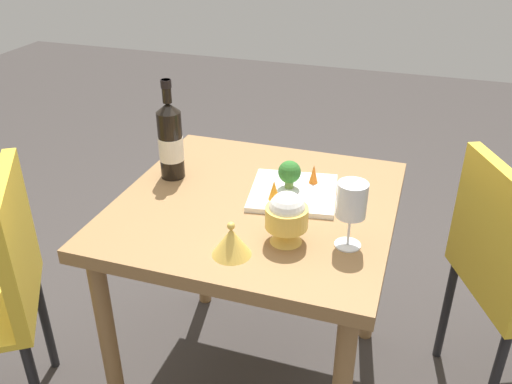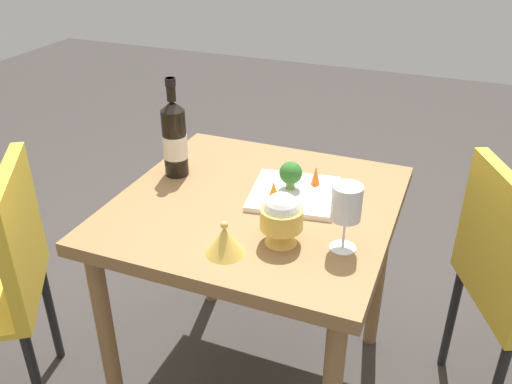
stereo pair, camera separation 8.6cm
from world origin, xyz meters
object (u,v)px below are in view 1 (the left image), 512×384
(wine_bottle, at_px, (171,140))
(broccoli_floret, at_px, (289,173))
(carrot_garnish_left, at_px, (274,189))
(carrot_garnish_right, at_px, (314,174))
(wine_glass, at_px, (352,202))
(rice_bowl_lid, at_px, (231,241))
(serving_plate, at_px, (293,193))
(chair_by_wall, at_px, (508,265))
(rice_bowl, at_px, (287,217))

(wine_bottle, xyz_separation_m, broccoli_floret, (0.01, -0.38, -0.06))
(wine_bottle, distance_m, broccoli_floret, 0.38)
(carrot_garnish_left, relative_size, carrot_garnish_right, 1.01)
(wine_glass, distance_m, carrot_garnish_right, 0.33)
(broccoli_floret, bearing_deg, carrot_garnish_right, -50.15)
(rice_bowl_lid, xyz_separation_m, carrot_garnish_left, (0.28, -0.03, 0.01))
(wine_bottle, relative_size, serving_plate, 1.11)
(wine_glass, distance_m, serving_plate, 0.32)
(chair_by_wall, xyz_separation_m, wine_bottle, (-0.12, 1.04, 0.32))
(chair_by_wall, height_order, rice_bowl, rice_bowl)
(rice_bowl_lid, height_order, serving_plate, rice_bowl_lid)
(chair_by_wall, relative_size, rice_bowl, 6.00)
(rice_bowl_lid, height_order, broccoli_floret, broccoli_floret)
(wine_glass, bearing_deg, broccoli_floret, 43.67)
(wine_glass, bearing_deg, carrot_garnish_right, 28.99)
(rice_bowl, bearing_deg, wine_bottle, 60.80)
(chair_by_wall, bearing_deg, carrot_garnish_left, -99.53)
(wine_glass, height_order, carrot_garnish_right, wine_glass)
(rice_bowl_lid, xyz_separation_m, broccoli_floret, (0.36, -0.05, 0.03))
(broccoli_floret, distance_m, carrot_garnish_left, 0.08)
(rice_bowl_lid, bearing_deg, serving_plate, -11.16)
(serving_plate, relative_size, broccoli_floret, 3.32)
(wine_bottle, xyz_separation_m, carrot_garnish_right, (0.06, -0.44, -0.08))
(wine_bottle, bearing_deg, broccoli_floret, -88.04)
(wine_glass, distance_m, broccoli_floret, 0.32)
(wine_bottle, bearing_deg, rice_bowl_lid, -136.46)
(rice_bowl_lid, height_order, carrot_garnish_left, rice_bowl_lid)
(chair_by_wall, bearing_deg, serving_plate, -104.12)
(serving_plate, distance_m, broccoli_floret, 0.06)
(wine_bottle, bearing_deg, chair_by_wall, -83.42)
(rice_bowl, relative_size, broccoli_floret, 1.65)
(wine_bottle, xyz_separation_m, wine_glass, (-0.21, -0.59, 0.01))
(rice_bowl, height_order, serving_plate, rice_bowl)
(rice_bowl, relative_size, carrot_garnish_left, 2.38)
(carrot_garnish_left, distance_m, carrot_garnish_right, 0.16)
(broccoli_floret, relative_size, carrot_garnish_left, 1.44)
(carrot_garnish_left, xyz_separation_m, carrot_garnish_right, (0.13, -0.08, -0.00))
(chair_by_wall, distance_m, broccoli_floret, 0.72)
(rice_bowl, bearing_deg, wine_glass, -78.63)
(chair_by_wall, xyz_separation_m, wine_glass, (-0.33, 0.44, 0.32))
(serving_plate, distance_m, carrot_garnish_right, 0.09)
(chair_by_wall, distance_m, rice_bowl, 0.75)
(wine_bottle, distance_m, carrot_garnish_right, 0.45)
(wine_glass, relative_size, rice_bowl_lid, 1.79)
(serving_plate, xyz_separation_m, carrot_garnish_left, (-0.07, 0.04, 0.04))
(wine_glass, xyz_separation_m, rice_bowl, (-0.03, 0.15, -0.05))
(wine_glass, relative_size, carrot_garnish_left, 3.01)
(wine_bottle, distance_m, rice_bowl_lid, 0.48)
(rice_bowl_lid, xyz_separation_m, serving_plate, (0.34, -0.07, -0.03))
(wine_glass, xyz_separation_m, carrot_garnish_right, (0.28, 0.15, -0.08))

